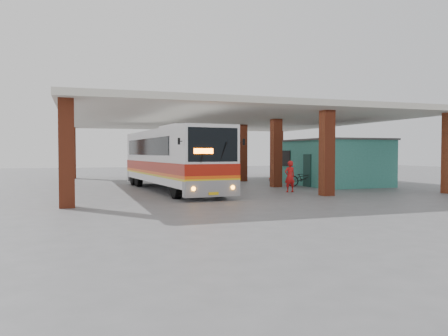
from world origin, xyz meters
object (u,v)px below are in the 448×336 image
red_chair (274,177)px  motorcycle (304,178)px  pedestrian (290,176)px  coach_bus (172,159)px

red_chair → motorcycle: bearing=-107.5°
pedestrian → red_chair: (2.97, 8.41, -0.49)m
coach_bus → red_chair: coach_bus is taller
coach_bus → motorcycle: 8.68m
motorcycle → red_chair: motorcycle is taller
coach_bus → motorcycle: size_ratio=5.99×
coach_bus → motorcycle: bearing=-5.5°
pedestrian → motorcycle: bearing=-133.9°
coach_bus → motorcycle: (8.58, -0.07, -1.28)m
coach_bus → red_chair: size_ratio=15.78×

